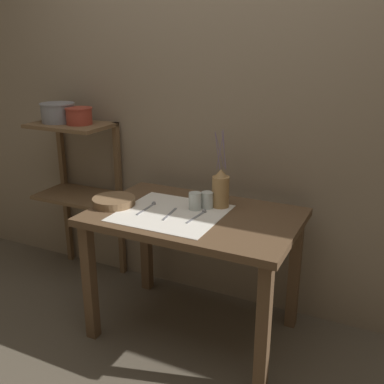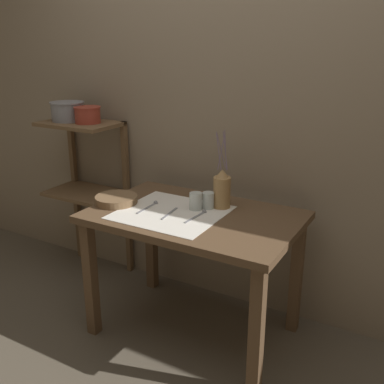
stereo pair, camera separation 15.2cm
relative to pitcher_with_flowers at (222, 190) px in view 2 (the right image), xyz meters
The scene contains 14 objects.
ground_plane 0.86m from the pitcher_with_flowers, 119.45° to the right, with size 12.00×12.00×0.00m, color brown.
stone_wall_back 0.49m from the pitcher_with_flowers, 105.62° to the left, with size 7.00×0.06×2.40m.
wooden_table 0.28m from the pitcher_with_flowers, 119.45° to the right, with size 1.11×0.72×0.73m.
wooden_shelf_unit 1.11m from the pitcher_with_flowers, behind, with size 0.52×0.34×1.10m.
linen_cloth 0.30m from the pitcher_with_flowers, 134.39° to the right, with size 0.55×0.51×0.00m.
pitcher_with_flowers is the anchor object (origin of this frame).
wooden_bowl 0.60m from the pitcher_with_flowers, 157.01° to the right, with size 0.24×0.24×0.04m.
glass_tumbler_near 0.16m from the pitcher_with_flowers, 136.81° to the right, with size 0.07×0.07×0.09m.
glass_tumbler_far 0.09m from the pitcher_with_flowers, 138.69° to the right, with size 0.07×0.07×0.09m.
spoon_inner 0.40m from the pitcher_with_flowers, 154.20° to the right, with size 0.02×0.20×0.02m.
fork_outer 0.32m from the pitcher_with_flowers, 130.53° to the right, with size 0.03×0.18×0.00m.
spoon_outer 0.19m from the pitcher_with_flowers, 106.74° to the right, with size 0.03×0.19×0.02m.
metal_pot_large 1.24m from the pitcher_with_flowers, behind, with size 0.23×0.23×0.13m.
metal_pot_small 1.08m from the pitcher_with_flowers, behind, with size 0.17×0.17×0.11m.
Camera 2 is at (1.10, -1.95, 1.61)m, focal length 42.00 mm.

